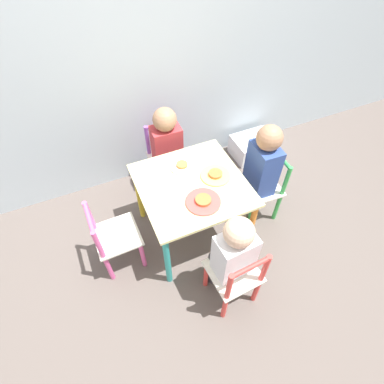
% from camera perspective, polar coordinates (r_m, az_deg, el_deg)
% --- Properties ---
extents(ground_plane, '(6.00, 6.00, 0.00)m').
position_cam_1_polar(ground_plane, '(2.14, 0.00, -7.43)').
color(ground_plane, '#5B514C').
extents(kids_table, '(0.62, 0.62, 0.50)m').
position_cam_1_polar(kids_table, '(1.80, 0.00, 0.07)').
color(kids_table, beige).
rests_on(kids_table, ground_plane).
extents(chair_purple, '(0.27, 0.27, 0.52)m').
position_cam_1_polar(chair_purple, '(2.27, -4.92, 6.40)').
color(chair_purple, silver).
rests_on(chair_purple, ground_plane).
extents(chair_green, '(0.27, 0.27, 0.52)m').
position_cam_1_polar(chair_green, '(2.11, 13.26, 0.79)').
color(chair_green, silver).
rests_on(chair_green, ground_plane).
extents(chair_red, '(0.27, 0.27, 0.52)m').
position_cam_1_polar(chair_red, '(1.71, 8.24, -15.59)').
color(chair_red, silver).
rests_on(chair_red, ground_plane).
extents(chair_pink, '(0.27, 0.27, 0.52)m').
position_cam_1_polar(chair_pink, '(1.87, -14.70, -8.52)').
color(chair_pink, silver).
rests_on(chair_pink, ground_plane).
extents(child_back, '(0.20, 0.22, 0.71)m').
position_cam_1_polar(child_back, '(2.11, -4.68, 8.79)').
color(child_back, '#7A6B5B').
rests_on(child_back, ground_plane).
extents(child_right, '(0.22, 0.21, 0.78)m').
position_cam_1_polar(child_right, '(1.94, 12.79, 4.35)').
color(child_right, '#7A6B5B').
rests_on(child_right, ground_plane).
extents(child_front, '(0.21, 0.21, 0.70)m').
position_cam_1_polar(child_front, '(1.59, 7.66, -11.29)').
color(child_front, '#38383D').
rests_on(child_front, ground_plane).
extents(plate_back, '(0.15, 0.15, 0.03)m').
position_cam_1_polar(plate_back, '(1.84, -1.93, 4.99)').
color(plate_back, white).
rests_on(plate_back, kids_table).
extents(plate_right, '(0.18, 0.18, 0.03)m').
position_cam_1_polar(plate_right, '(1.79, 4.47, 3.24)').
color(plate_right, '#EADB66').
rests_on(plate_right, kids_table).
extents(plate_front, '(0.20, 0.20, 0.03)m').
position_cam_1_polar(plate_front, '(1.65, 2.14, -1.76)').
color(plate_front, '#E54C47').
rests_on(plate_front, kids_table).
extents(storage_bin, '(0.34, 0.26, 0.17)m').
position_cam_1_polar(storage_bin, '(2.67, 11.45, 8.50)').
color(storage_bin, silver).
rests_on(storage_bin, ground_plane).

